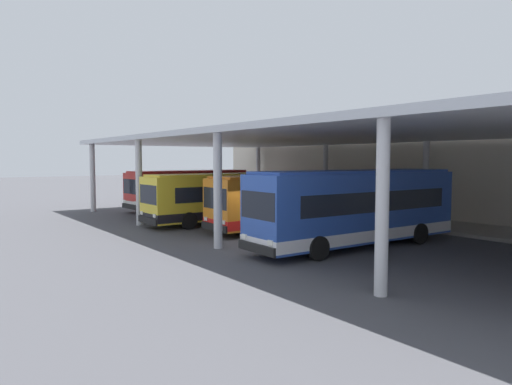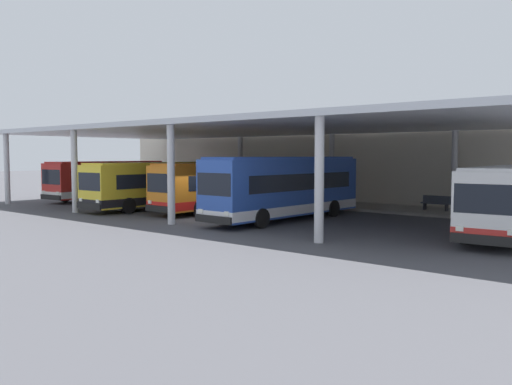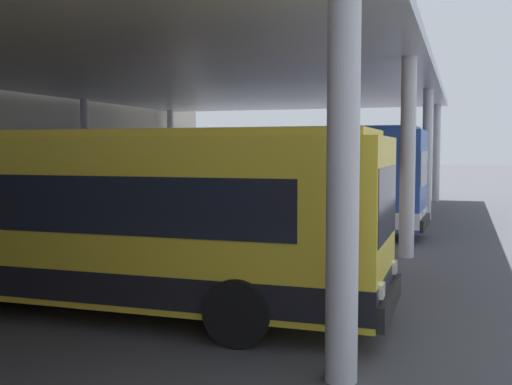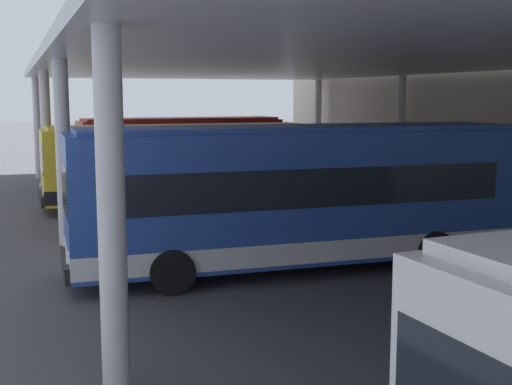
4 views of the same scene
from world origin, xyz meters
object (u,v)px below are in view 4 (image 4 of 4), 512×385
bus_nearest_bay (182,147)px  bus_middle_bay (262,175)px  bus_second_bay (181,164)px  banner_sign (403,154)px  bus_far_bay (300,196)px

bus_nearest_bay → bus_middle_bay: (13.27, -0.42, 0.00)m
bus_second_bay → banner_sign: size_ratio=3.29×
bus_second_bay → bus_middle_bay: 4.96m
bus_nearest_bay → banner_sign: 12.72m
bus_second_bay → bus_far_bay: (10.71, 0.47, 0.19)m
bus_nearest_bay → bus_far_bay: bus_far_bay is taller
bus_middle_bay → banner_sign: size_ratio=3.29×
banner_sign → bus_nearest_bay: bearing=-149.7°
bus_middle_bay → bus_far_bay: bearing=-11.4°
bus_far_bay → banner_sign: (-8.35, 8.07, 0.14)m
bus_nearest_bay → bus_middle_bay: bearing=-1.8°
bus_far_bay → banner_sign: bearing=136.0°
bus_nearest_bay → bus_far_bay: 19.39m
bus_middle_bay → banner_sign: (-2.30, 6.84, 0.32)m
banner_sign → bus_middle_bay: bearing=-71.4°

